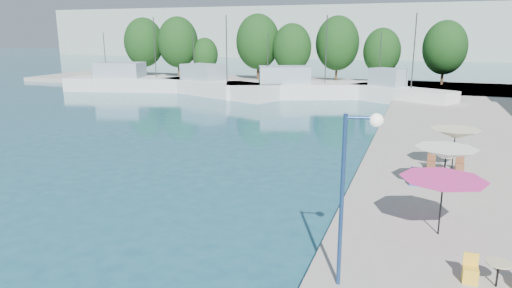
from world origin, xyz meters
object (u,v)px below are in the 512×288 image
at_px(trawler_04, 398,94).
at_px(umbrella_cream, 455,134).
at_px(trawler_03, 304,89).
at_px(trawler_02, 215,87).
at_px(umbrella_white, 446,153).
at_px(street_lamp, 355,169).
at_px(umbrella_pink, 443,186).
at_px(trawler_01, 139,83).

height_order(trawler_04, umbrella_cream, trawler_04).
bearing_deg(umbrella_cream, trawler_03, 117.62).
bearing_deg(trawler_03, trawler_02, 167.01).
xyz_separation_m(trawler_03, umbrella_white, (14.73, -33.09, 1.39)).
bearing_deg(trawler_03, street_lamp, -95.77).
height_order(trawler_02, umbrella_pink, trawler_02).
relative_size(trawler_01, umbrella_cream, 8.16).
height_order(umbrella_cream, street_lamp, street_lamp).
bearing_deg(umbrella_cream, street_lamp, -104.39).
relative_size(trawler_01, trawler_02, 1.16).
bearing_deg(umbrella_white, trawler_02, 129.57).
relative_size(trawler_03, trawler_04, 1.70).
bearing_deg(umbrella_white, umbrella_cream, 81.27).
bearing_deg(trawler_04, trawler_02, -148.47).
xyz_separation_m(trawler_04, street_lamp, (0.83, -41.47, 3.01)).
bearing_deg(trawler_01, umbrella_pink, -58.50).
distance_m(trawler_01, umbrella_pink, 52.83).
relative_size(umbrella_white, umbrella_cream, 1.08).
bearing_deg(umbrella_cream, trawler_01, 143.55).
bearing_deg(umbrella_pink, trawler_01, 135.43).
xyz_separation_m(trawler_04, umbrella_pink, (3.34, -36.92, 1.37)).
distance_m(trawler_03, street_lamp, 44.20).
height_order(trawler_03, umbrella_white, trawler_03).
height_order(trawler_02, trawler_03, same).
distance_m(trawler_01, umbrella_cream, 47.88).
relative_size(trawler_02, umbrella_cream, 7.05).
bearing_deg(street_lamp, trawler_02, 107.44).
height_order(trawler_02, trawler_04, same).
distance_m(trawler_04, umbrella_cream, 28.64).
bearing_deg(trawler_03, umbrella_white, -87.48).
relative_size(trawler_01, street_lamp, 4.15).
relative_size(trawler_03, umbrella_white, 7.47).
height_order(trawler_02, umbrella_white, trawler_02).
bearing_deg(umbrella_cream, trawler_02, 133.89).
relative_size(trawler_03, street_lamp, 4.09).
distance_m(trawler_02, trawler_03, 11.36).
height_order(trawler_01, trawler_02, same).
height_order(trawler_01, umbrella_cream, trawler_01).
bearing_deg(umbrella_pink, trawler_04, 95.16).
bearing_deg(umbrella_white, trawler_03, 113.99).
xyz_separation_m(trawler_03, trawler_04, (11.10, -0.98, 0.00)).
distance_m(umbrella_white, street_lamp, 9.91).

